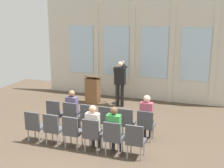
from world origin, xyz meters
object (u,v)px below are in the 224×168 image
Objects in this scene: chair_r1_c3 at (92,133)px; chair_r0_c2 at (89,116)px; chair_r0_c1 at (72,114)px; audience_r1_c3 at (93,125)px; chair_r1_c2 at (72,130)px; audience_r1_c4 at (114,128)px; lectern at (93,90)px; chair_r1_c1 at (53,127)px; audience_r0_c5 at (147,115)px; chair_r1_c0 at (35,125)px; mic_stand at (115,96)px; audience_r0_c1 at (73,108)px; chair_r0_c0 at (55,112)px; chair_r1_c4 at (113,136)px; chair_r1_c5 at (135,139)px; speaker at (120,80)px; chair_r0_c5 at (146,124)px; chair_r0_c3 at (107,119)px; chair_r0_c4 at (126,121)px.

chair_r0_c2 is at bearing 117.55° from chair_r1_c3.
audience_r1_c3 is (1.19, -1.06, 0.18)m from chair_r0_c1.
chair_r1_c2 is 1.21m from audience_r1_c4.
lectern is 4.27m from audience_r1_c3.
audience_r1_c3 reaches higher than chair_r0_c2.
chair_r0_c2 is at bearing 62.45° from chair_r1_c1.
audience_r0_c5 is at bearing 45.70° from chair_r1_c3.
audience_r1_c3 is (1.70, -3.92, 0.16)m from lectern.
chair_r0_c2 is 1.00× the size of chair_r1_c2.
chair_r0_c2 is (1.10, -2.86, -0.02)m from lectern.
chair_r1_c0 and chair_r1_c3 have the same top height.
audience_r0_c5 reaches higher than chair_r1_c2.
lectern reaches higher than chair_r1_c3.
mic_stand is 3.06m from audience_r0_c1.
chair_r0_c0 is at bearing 90.00° from chair_r1_c0.
chair_r1_c4 is (0.59, -0.08, -0.18)m from audience_r1_c3.
chair_r1_c1 is at bearing -90.00° from audience_r0_c1.
chair_r1_c0 is (-0.59, -1.22, -0.19)m from audience_r0_c1.
mic_stand is at bearing 123.56° from audience_r0_c5.
audience_r0_c1 is 1.37m from chair_r1_c2.
audience_r1_c4 is at bearing -0.15° from audience_r1_c3.
chair_r0_c2 is at bearing 0.00° from chair_r0_c1.
chair_r1_c0 is at bearing -115.94° from audience_r0_c1.
mic_stand is at bearing 77.05° from chair_r1_c0.
chair_r1_c2 is at bearing 180.00° from chair_r1_c5.
audience_r0_c5 is at bearing 1.52° from chair_r0_c0.
audience_r0_c1 is at bearing 7.90° from chair_r0_c0.
speaker is at bearing 77.04° from chair_r0_c1.
chair_r0_c5 is (1.78, 0.00, 0.00)m from chair_r0_c2.
lectern is 1.23× the size of chair_r0_c5.
chair_r0_c1 is 1.19m from chair_r0_c3.
chair_r1_c5 is (1.72, -4.00, -0.51)m from speaker.
audience_r0_c1 reaches higher than chair_r1_c3.
chair_r1_c1 is at bearing -62.45° from chair_r0_c0.
audience_r0_c5 is (-0.00, 0.08, 0.22)m from chair_r0_c5.
chair_r0_c5 is at bearing -90.00° from audience_r0_c5.
audience_r0_c1 is 1.38× the size of chair_r0_c5.
chair_r0_c0 is at bearing 159.02° from chair_r1_c5.
chair_r1_c5 is at bearing -20.98° from chair_r0_c0.
chair_r1_c5 is (0.59, -0.08, -0.20)m from audience_r1_c4.
chair_r0_c0 is at bearing -91.70° from lectern.
chair_r0_c2 is 1.00× the size of chair_r1_c0.
chair_r0_c0 is at bearing -113.65° from speaker.
lectern is 1.23× the size of chair_r1_c3.
audience_r0_c1 is 1.38× the size of chair_r1_c4.
chair_r0_c1 and chair_r1_c4 have the same top height.
audience_r0_c1 is 0.95× the size of audience_r0_c5.
chair_r0_c5 and chair_r1_c1 have the same top height.
speaker reaches higher than chair_r0_c4.
chair_r1_c5 is (1.78, -1.14, 0.00)m from chair_r0_c2.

